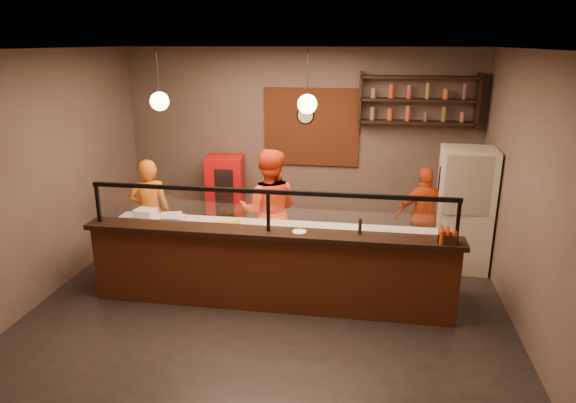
% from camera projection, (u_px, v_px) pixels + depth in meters
% --- Properties ---
extents(floor, '(6.00, 6.00, 0.00)m').
position_uv_depth(floor, '(274.00, 297.00, 6.89)').
color(floor, black).
rests_on(floor, ground).
extents(ceiling, '(6.00, 6.00, 0.00)m').
position_uv_depth(ceiling, '(271.00, 49.00, 5.93)').
color(ceiling, '#332E27').
rests_on(ceiling, wall_back).
extents(wall_back, '(6.00, 0.00, 6.00)m').
position_uv_depth(wall_back, '(300.00, 144.00, 8.77)').
color(wall_back, brown).
rests_on(wall_back, floor).
extents(wall_left, '(0.00, 5.00, 5.00)m').
position_uv_depth(wall_left, '(53.00, 173.00, 6.86)').
color(wall_left, brown).
rests_on(wall_left, floor).
extents(wall_right, '(0.00, 5.00, 5.00)m').
position_uv_depth(wall_right, '(526.00, 193.00, 5.96)').
color(wall_right, brown).
rests_on(wall_right, floor).
extents(wall_front, '(6.00, 0.00, 6.00)m').
position_uv_depth(wall_front, '(214.00, 264.00, 4.06)').
color(wall_front, brown).
rests_on(wall_front, floor).
extents(brick_patch, '(1.60, 0.04, 1.30)m').
position_uv_depth(brick_patch, '(311.00, 127.00, 8.62)').
color(brick_patch, brown).
rests_on(brick_patch, wall_back).
extents(service_counter, '(4.60, 0.25, 1.00)m').
position_uv_depth(service_counter, '(269.00, 272.00, 6.46)').
color(service_counter, brown).
rests_on(service_counter, floor).
extents(counter_ledge, '(4.70, 0.37, 0.06)m').
position_uv_depth(counter_ledge, '(269.00, 233.00, 6.30)').
color(counter_ledge, black).
rests_on(counter_ledge, service_counter).
extents(worktop_cabinet, '(4.60, 0.75, 0.85)m').
position_uv_depth(worktop_cabinet, '(276.00, 262.00, 6.95)').
color(worktop_cabinet, gray).
rests_on(worktop_cabinet, floor).
extents(worktop, '(4.60, 0.75, 0.05)m').
position_uv_depth(worktop, '(276.00, 231.00, 6.82)').
color(worktop, beige).
rests_on(worktop, worktop_cabinet).
extents(sneeze_guard, '(4.50, 0.05, 0.52)m').
position_uv_depth(sneeze_guard, '(268.00, 207.00, 6.20)').
color(sneeze_guard, white).
rests_on(sneeze_guard, counter_ledge).
extents(wall_shelving, '(1.84, 0.28, 0.85)m').
position_uv_depth(wall_shelving, '(418.00, 100.00, 8.08)').
color(wall_shelving, black).
rests_on(wall_shelving, wall_back).
extents(wall_clock, '(0.30, 0.04, 0.30)m').
position_uv_depth(wall_clock, '(306.00, 115.00, 8.57)').
color(wall_clock, black).
rests_on(wall_clock, wall_back).
extents(pendant_left, '(0.24, 0.24, 0.77)m').
position_uv_depth(pendant_left, '(160.00, 101.00, 6.54)').
color(pendant_left, black).
rests_on(pendant_left, ceiling).
extents(pendant_right, '(0.24, 0.24, 0.77)m').
position_uv_depth(pendant_right, '(307.00, 104.00, 6.26)').
color(pendant_right, black).
rests_on(pendant_right, ceiling).
extents(cook_left, '(0.69, 0.56, 1.63)m').
position_uv_depth(cook_left, '(150.00, 212.00, 7.74)').
color(cook_left, orange).
rests_on(cook_left, floor).
extents(cook_mid, '(0.95, 0.77, 1.84)m').
position_uv_depth(cook_mid, '(269.00, 211.00, 7.47)').
color(cook_mid, '#ED4116').
rests_on(cook_mid, floor).
extents(cook_right, '(0.93, 0.50, 1.50)m').
position_uv_depth(cook_right, '(424.00, 216.00, 7.77)').
color(cook_right, '#D04513').
rests_on(cook_right, floor).
extents(fridge, '(0.80, 0.75, 1.82)m').
position_uv_depth(fridge, '(464.00, 209.00, 7.57)').
color(fridge, beige).
rests_on(fridge, floor).
extents(red_cooler, '(0.68, 0.63, 1.42)m').
position_uv_depth(red_cooler, '(226.00, 196.00, 8.89)').
color(red_cooler, red).
rests_on(red_cooler, floor).
extents(pizza_dough, '(0.57, 0.57, 0.01)m').
position_uv_depth(pizza_dough, '(354.00, 233.00, 6.66)').
color(pizza_dough, beige).
rests_on(pizza_dough, worktop).
extents(prep_tub_a, '(0.31, 0.26, 0.14)m').
position_uv_depth(prep_tub_a, '(145.00, 214.00, 7.19)').
color(prep_tub_a, white).
rests_on(prep_tub_a, worktop).
extents(prep_tub_b, '(0.33, 0.29, 0.14)m').
position_uv_depth(prep_tub_b, '(171.00, 219.00, 6.99)').
color(prep_tub_b, silver).
rests_on(prep_tub_b, worktop).
extents(prep_tub_c, '(0.28, 0.23, 0.14)m').
position_uv_depth(prep_tub_c, '(174.00, 221.00, 6.90)').
color(prep_tub_c, silver).
rests_on(prep_tub_c, worktop).
extents(rolling_pin, '(0.39, 0.16, 0.07)m').
position_uv_depth(rolling_pin, '(226.00, 222.00, 6.96)').
color(rolling_pin, gold).
rests_on(rolling_pin, worktop).
extents(condiment_caddy, '(0.23, 0.19, 0.11)m').
position_uv_depth(condiment_caddy, '(447.00, 238.00, 5.90)').
color(condiment_caddy, black).
rests_on(condiment_caddy, counter_ledge).
extents(pepper_mill, '(0.05, 0.05, 0.19)m').
position_uv_depth(pepper_mill, '(360.00, 227.00, 6.16)').
color(pepper_mill, black).
rests_on(pepper_mill, counter_ledge).
extents(small_plate, '(0.17, 0.17, 0.01)m').
position_uv_depth(small_plate, '(299.00, 232.00, 6.24)').
color(small_plate, white).
rests_on(small_plate, counter_ledge).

